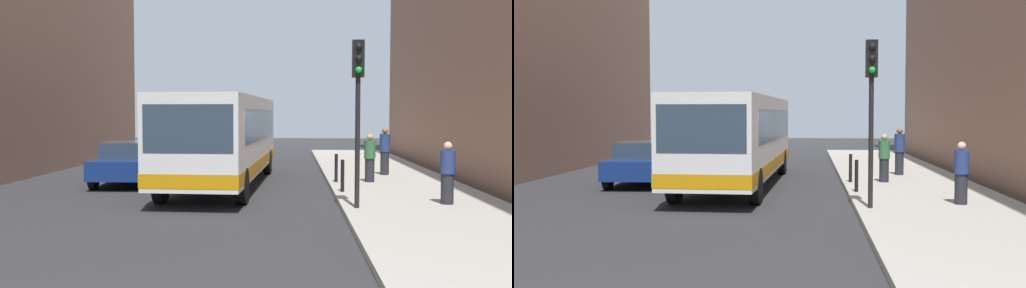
# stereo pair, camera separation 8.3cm
# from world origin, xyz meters

# --- Properties ---
(ground_plane) EXTENTS (80.00, 80.00, 0.00)m
(ground_plane) POSITION_xyz_m (0.00, 0.00, 0.00)
(ground_plane) COLOR #2D2D30
(sidewalk) EXTENTS (4.40, 40.00, 0.15)m
(sidewalk) POSITION_xyz_m (5.40, 0.00, 0.07)
(sidewalk) COLOR #ADA89E
(sidewalk) RESTS_ON ground
(bus) EXTENTS (3.03, 11.13, 3.00)m
(bus) POSITION_xyz_m (-0.34, 3.22, 1.73)
(bus) COLOR white
(bus) RESTS_ON ground
(car_beside_bus) EXTENTS (1.95, 4.44, 1.48)m
(car_beside_bus) POSITION_xyz_m (-3.69, 3.53, 0.78)
(car_beside_bus) COLOR navy
(car_beside_bus) RESTS_ON ground
(traffic_light) EXTENTS (0.28, 0.33, 4.10)m
(traffic_light) POSITION_xyz_m (3.55, -2.11, 3.01)
(traffic_light) COLOR black
(traffic_light) RESTS_ON sidewalk
(bollard_near) EXTENTS (0.11, 0.11, 0.95)m
(bollard_near) POSITION_xyz_m (3.45, 0.81, 0.62)
(bollard_near) COLOR black
(bollard_near) RESTS_ON sidewalk
(bollard_mid) EXTENTS (0.11, 0.11, 0.95)m
(bollard_mid) POSITION_xyz_m (3.45, 3.22, 0.62)
(bollard_mid) COLOR black
(bollard_mid) RESTS_ON sidewalk
(pedestrian_near_signal) EXTENTS (0.38, 0.38, 1.60)m
(pedestrian_near_signal) POSITION_xyz_m (5.93, -1.35, 0.94)
(pedestrian_near_signal) COLOR #26262D
(pedestrian_near_signal) RESTS_ON sidewalk
(pedestrian_mid_sidewalk) EXTENTS (0.38, 0.38, 1.63)m
(pedestrian_mid_sidewalk) POSITION_xyz_m (4.58, 3.33, 0.96)
(pedestrian_mid_sidewalk) COLOR #26262D
(pedestrian_mid_sidewalk) RESTS_ON sidewalk
(pedestrian_far_sidewalk) EXTENTS (0.38, 0.38, 1.78)m
(pedestrian_far_sidewalk) POSITION_xyz_m (5.45, 5.63, 1.04)
(pedestrian_far_sidewalk) COLOR #26262D
(pedestrian_far_sidewalk) RESTS_ON sidewalk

